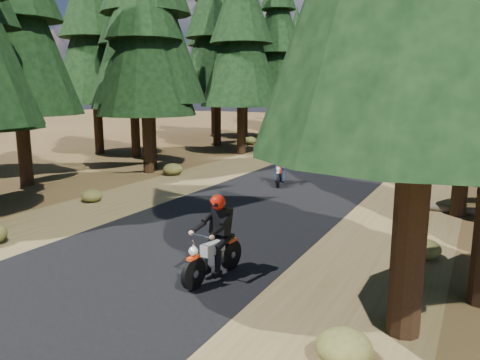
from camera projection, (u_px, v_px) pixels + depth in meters
name	position (u px, v px, depth m)	size (l,w,h in m)	color
ground	(216.00, 227.00, 13.32)	(120.00, 120.00, 0.00)	#4D341B
road	(283.00, 193.00, 17.67)	(6.00, 100.00, 0.01)	black
shoulder_l	(182.00, 182.00, 19.75)	(3.20, 100.00, 0.01)	brown
shoulder_r	(410.00, 207.00, 15.59)	(3.20, 100.00, 0.01)	brown
pine_forest	(379.00, 25.00, 30.14)	(34.59, 55.08, 16.32)	black
understory_shrubs	(335.00, 180.00, 18.69)	(16.49, 28.65, 0.70)	#474C1E
rider_lead	(213.00, 252.00, 9.55)	(0.80, 2.01, 1.75)	beige
rider_follow	(280.00, 171.00, 19.05)	(1.04, 1.92, 1.64)	#A11F0A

